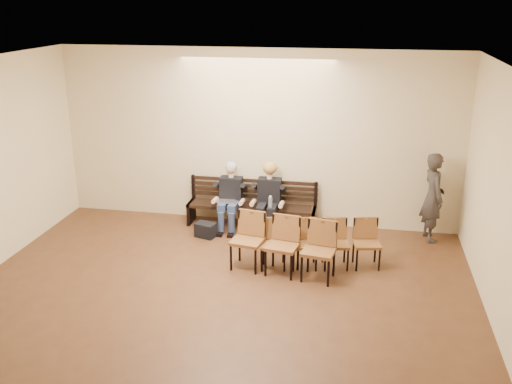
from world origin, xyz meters
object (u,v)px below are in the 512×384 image
bag (206,230)px  chair_row_front (320,244)px  bench (251,216)px  seated_man (230,197)px  water_bottle (270,208)px  laptop (226,202)px  seated_woman (269,199)px  passerby (434,191)px  chair_row_back (282,246)px

bag → chair_row_front: bearing=-21.4°
bench → seated_man: seated_man is taller
water_bottle → bench: bearing=137.0°
bench → laptop: laptop is taller
chair_row_front → bag: bearing=147.1°
laptop → chair_row_front: chair_row_front is taller
seated_woman → water_bottle: size_ratio=5.39×
water_bottle → bag: (-1.22, -0.26, -0.43)m
passerby → water_bottle: bearing=83.5°
seated_man → laptop: 0.15m
chair_row_back → seated_woman: bearing=115.7°
bag → chair_row_front: size_ratio=0.18×
bench → passerby: 3.55m
chair_row_front → seated_woman: bearing=116.4°
chair_row_back → chair_row_front: bearing=39.7°
bench → water_bottle: size_ratio=10.77×
laptop → chair_row_back: chair_row_back is taller
passerby → chair_row_back: 3.25m
seated_woman → chair_row_back: seated_woman is taller
seated_woman → passerby: size_ratio=0.66×
bag → chair_row_back: bearing=-36.7°
seated_man → chair_row_back: 2.23m
chair_row_front → chair_row_back: (-0.60, -0.35, 0.07)m
seated_man → water_bottle: seated_man is taller
bench → chair_row_front: (1.50, -1.57, 0.19)m
chair_row_back → bench: bearing=124.3°
bench → seated_woman: size_ratio=2.00×
bench → laptop: 0.63m
bag → seated_man: bearing=57.3°
seated_woman → chair_row_front: (1.13, -1.45, -0.23)m
seated_man → seated_woman: size_ratio=1.00×
bench → laptop: (-0.45, -0.25, 0.35)m
bench → chair_row_back: chair_row_back is taller
bench → seated_man: size_ratio=2.00×
bag → chair_row_front: (2.27, -0.89, 0.28)m
water_bottle → laptop: bearing=169.2°
bench → passerby: size_ratio=1.33×
bench → chair_row_front: 2.18m
chair_row_front → chair_row_back: bearing=-161.1°
passerby → chair_row_back: (-2.57, -1.93, -0.49)m
passerby → chair_row_front: (-1.97, -1.58, -0.56)m
seated_man → water_bottle: (0.85, -0.30, -0.08)m
bench → seated_woman: bearing=-18.1°
seated_woman → chair_row_back: bearing=-73.6°
water_bottle → chair_row_back: size_ratio=0.14×
laptop → bag: size_ratio=0.95×
seated_man → chair_row_front: seated_man is taller
laptop → passerby: 3.95m
laptop → chair_row_back: (1.35, -1.68, -0.09)m
bag → passerby: bearing=9.3°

